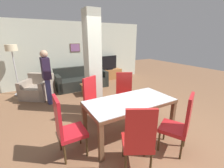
# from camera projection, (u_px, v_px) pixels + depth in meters

# --- Properties ---
(ground_plane) EXTENTS (18.00, 18.00, 0.00)m
(ground_plane) POSITION_uv_depth(u_px,v_px,m) (129.00, 133.00, 3.33)
(ground_plane) COLOR brown
(back_wall) EXTENTS (7.20, 0.09, 2.70)m
(back_wall) POSITION_uv_depth(u_px,v_px,m) (71.00, 54.00, 6.65)
(back_wall) COLOR beige
(back_wall) RESTS_ON ground_plane
(divider_pillar) EXTENTS (0.36, 0.39, 2.70)m
(divider_pillar) POSITION_uv_depth(u_px,v_px,m) (93.00, 64.00, 3.98)
(divider_pillar) COLOR beige
(divider_pillar) RESTS_ON ground_plane
(dining_table) EXTENTS (1.84, 0.91, 0.78)m
(dining_table) POSITION_uv_depth(u_px,v_px,m) (130.00, 107.00, 3.15)
(dining_table) COLOR brown
(dining_table) RESTS_ON ground_plane
(dining_chair_far_left) EXTENTS (0.62, 0.62, 1.13)m
(dining_chair_far_left) POSITION_uv_depth(u_px,v_px,m) (94.00, 99.00, 3.67)
(dining_chair_far_left) COLOR red
(dining_chair_far_left) RESTS_ON ground_plane
(dining_chair_near_left) EXTENTS (0.62, 0.62, 1.13)m
(dining_chair_near_left) POSITION_uv_depth(u_px,v_px,m) (138.00, 138.00, 2.23)
(dining_chair_near_left) COLOR red
(dining_chair_near_left) RESTS_ON ground_plane
(dining_chair_near_right) EXTENTS (0.62, 0.62, 1.13)m
(dining_chair_near_right) POSITION_uv_depth(u_px,v_px,m) (180.00, 123.00, 2.64)
(dining_chair_near_right) COLOR #B41E23
(dining_chair_near_right) RESTS_ON ground_plane
(dining_chair_head_left) EXTENTS (0.46, 0.46, 1.13)m
(dining_chair_head_left) POSITION_uv_depth(u_px,v_px,m) (66.00, 126.00, 2.53)
(dining_chair_head_left) COLOR red
(dining_chair_head_left) RESTS_ON ground_plane
(dining_chair_far_right) EXTENTS (0.62, 0.62, 1.13)m
(dining_chair_far_right) POSITION_uv_depth(u_px,v_px,m) (124.00, 92.00, 4.11)
(dining_chair_far_right) COLOR #B1221F
(dining_chair_far_right) RESTS_ON ground_plane
(sofa) EXTENTS (2.08, 0.87, 0.85)m
(sofa) POSITION_uv_depth(u_px,v_px,m) (82.00, 81.00, 6.30)
(sofa) COLOR black
(sofa) RESTS_ON ground_plane
(armchair) EXTENTS (1.23, 1.22, 0.80)m
(armchair) POSITION_uv_depth(u_px,v_px,m) (38.00, 89.00, 5.28)
(armchair) COLOR gray
(armchair) RESTS_ON ground_plane
(coffee_table) EXTENTS (0.70, 0.50, 0.39)m
(coffee_table) POSITION_uv_depth(u_px,v_px,m) (91.00, 89.00, 5.56)
(coffee_table) COLOR #AA6C39
(coffee_table) RESTS_ON ground_plane
(bottle) EXTENTS (0.08, 0.08, 0.23)m
(bottle) POSITION_uv_depth(u_px,v_px,m) (86.00, 82.00, 5.41)
(bottle) COLOR #4C2D14
(bottle) RESTS_ON coffee_table
(tv_stand) EXTENTS (1.24, 0.40, 0.50)m
(tv_stand) POSITION_uv_depth(u_px,v_px,m) (109.00, 74.00, 7.59)
(tv_stand) COLOR #A86938
(tv_stand) RESTS_ON ground_plane
(tv_screen) EXTENTS (0.83, 0.24, 0.68)m
(tv_screen) POSITION_uv_depth(u_px,v_px,m) (109.00, 63.00, 7.41)
(tv_screen) COLOR black
(tv_screen) RESTS_ON tv_stand
(floor_lamp) EXTENTS (0.38, 0.38, 1.81)m
(floor_lamp) POSITION_uv_depth(u_px,v_px,m) (12.00, 52.00, 5.16)
(floor_lamp) COLOR #B7B7BC
(floor_lamp) RESTS_ON ground_plane
(standing_person) EXTENTS (0.24, 0.39, 1.68)m
(standing_person) POSITION_uv_depth(u_px,v_px,m) (46.00, 74.00, 4.57)
(standing_person) COLOR navy
(standing_person) RESTS_ON ground_plane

